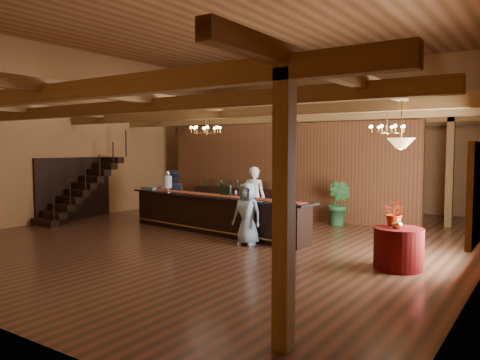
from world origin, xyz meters
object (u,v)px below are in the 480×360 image
Objects in this scene: beverage_dispenser at (168,181)px; raffle_drum at (284,195)px; round_table at (398,248)px; floor_plant at (339,203)px; chandelier_left at (206,130)px; tasting_bar at (214,214)px; backbar_shelf at (237,201)px; pendant_lamp at (401,143)px; guest at (247,214)px; chandelier_right at (387,129)px; staff_second at (173,196)px; bartender at (254,199)px.

raffle_drum is (4.34, -0.67, -0.11)m from beverage_dispenser.
round_table is 4.97m from floor_plant.
round_table is at bearing -54.88° from floor_plant.
beverage_dispenser is at bearing 160.18° from chandelier_left.
floor_plant is (2.38, 2.98, 0.15)m from tasting_bar.
beverage_dispenser is at bearing -107.29° from backbar_shelf.
tasting_bar is 6.92× the size of pendant_lamp.
round_table is 3.65m from guest.
backbar_shelf is 2.43× the size of floor_plant.
pendant_lamp is at bearing 0.00° from round_table.
tasting_bar is 7.78× the size of chandelier_left.
chandelier_right is 2.03m from pendant_lamp.
chandelier_left is (0.06, -0.43, 2.26)m from tasting_bar.
tasting_bar reaches higher than round_table.
raffle_drum is at bearing -151.98° from chandelier_right.
chandelier_right is at bearing 16.96° from tasting_bar.
round_table is 0.57× the size of staff_second.
beverage_dispenser is 0.37× the size of staff_second.
pendant_lamp is 7.84m from staff_second.
raffle_drum is 3.07m from round_table.
floor_plant is (2.32, 3.40, -2.12)m from chandelier_left.
chandelier_right is at bearing -29.97° from backbar_shelf.
bartender is (0.70, 1.27, -1.88)m from chandelier_left.
beverage_dispenser is 0.73m from staff_second.
beverage_dispenser reaches higher than guest.
guest is at bearing 107.17° from bartender.
staff_second is at bearing -9.11° from bartender.
bartender is 1.88m from guest.
staff_second is at bearing 165.82° from round_table.
guest is (-0.75, -0.47, -0.46)m from raffle_drum.
pendant_lamp is (6.68, -4.33, 1.95)m from backbar_shelf.
guest is (3.82, -1.62, -0.07)m from staff_second.
chandelier_left is (-5.18, 0.66, 2.38)m from round_table.
beverage_dispenser is at bearing 86.12° from staff_second.
floor_plant is at bearing 74.60° from guest.
beverage_dispenser reaches higher than backbar_shelf.
beverage_dispenser is 3.82m from guest.
floor_plant is (4.36, 2.66, -0.65)m from beverage_dispenser.
pendant_lamp is at bearing -39.79° from backbar_shelf.
bartender is (0.76, 0.84, 0.38)m from tasting_bar.
floor_plant reaches higher than round_table.
chandelier_left is 0.44× the size of bartender.
backbar_shelf is at bearing -57.49° from bartender.
chandelier_left reaches higher than backbar_shelf.
bartender reaches higher than tasting_bar.
bartender is (-4.48, 1.93, -1.50)m from pendant_lamp.
pendant_lamp is 0.55× the size of staff_second.
guest is (1.56, -0.40, -2.04)m from chandelier_left.
round_table is 0.69× the size of floor_plant.
round_table is (2.88, -0.73, -0.81)m from raffle_drum.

